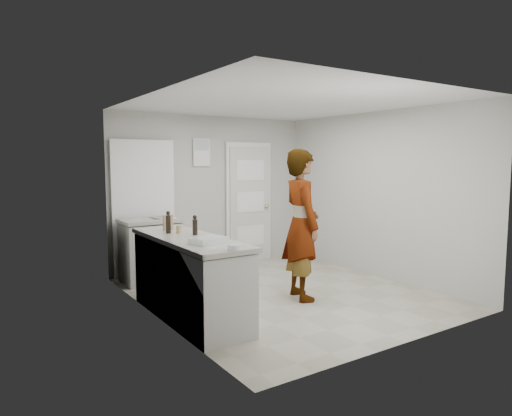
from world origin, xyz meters
TOP-DOWN VIEW (x-y plane):
  - ground at (0.00, 0.00)m, footprint 4.00×4.00m
  - room_shell at (-0.17, 1.95)m, footprint 4.00×4.00m
  - main_counter at (-1.45, -0.20)m, footprint 0.64×1.96m
  - side_counter at (-1.25, 1.55)m, footprint 0.84×0.61m
  - person at (0.07, -0.29)m, footprint 0.63×0.79m
  - cake_mix_box at (-1.46, 0.38)m, footprint 0.12×0.05m
  - spice_jar at (-1.43, 0.11)m, footprint 0.06×0.06m
  - oil_cruet_a at (-1.34, -0.12)m, footprint 0.06×0.06m
  - oil_cruet_b at (-1.54, 0.16)m, footprint 0.06×0.06m
  - baking_dish at (-1.45, -0.66)m, footprint 0.39×0.32m
  - egg_bowl at (-1.40, -1.10)m, footprint 0.12×0.12m
  - papers at (-1.06, 1.52)m, footprint 0.32×0.36m

SIDE VIEW (x-z plane):
  - ground at x=0.00m, z-range 0.00..0.00m
  - main_counter at x=-1.45m, z-range -0.04..0.89m
  - side_counter at x=-1.25m, z-range -0.03..0.89m
  - papers at x=-1.06m, z-range 0.93..0.93m
  - egg_bowl at x=-1.40m, z-range 0.92..0.97m
  - baking_dish at x=-1.45m, z-range 0.92..0.98m
  - person at x=0.07m, z-range 0.00..1.91m
  - spice_jar at x=-1.43m, z-range 0.93..1.01m
  - cake_mix_box at x=-1.46m, z-range 0.93..1.11m
  - room_shell at x=-0.17m, z-range -0.98..3.02m
  - oil_cruet_a at x=-1.34m, z-range 0.92..1.15m
  - oil_cruet_b at x=-1.54m, z-range 0.92..1.18m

